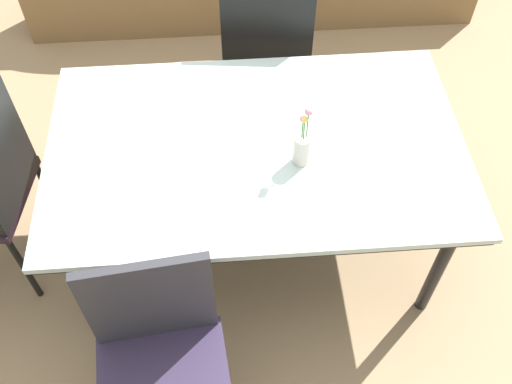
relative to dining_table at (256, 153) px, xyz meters
name	(u,v)px	position (x,y,z in m)	size (l,w,h in m)	color
ground_plane	(268,229)	(0.07, 0.06, -0.65)	(12.00, 12.00, 0.00)	#9E7F5B
dining_table	(256,153)	(0.00, 0.00, 0.00)	(1.68, 1.04, 0.71)	#B2C6C1
chair_far_side	(267,47)	(0.12, 0.79, -0.10)	(0.50, 0.50, 0.99)	black
chair_near_left	(160,359)	(-0.39, -0.80, -0.12)	(0.49, 0.49, 0.94)	#312641
flower_vase	(302,146)	(0.17, -0.10, 0.14)	(0.07, 0.07, 0.28)	silver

